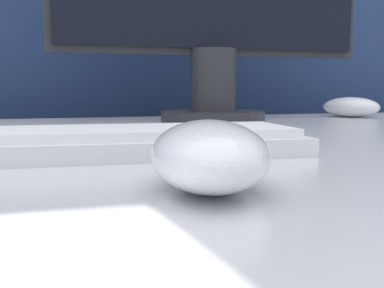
{
  "coord_description": "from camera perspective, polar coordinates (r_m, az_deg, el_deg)",
  "views": [
    {
      "loc": [
        -0.07,
        -0.42,
        0.8
      ],
      "look_at": [
        0.01,
        -0.14,
        0.77
      ],
      "focal_mm": 42.0,
      "sensor_mm": 36.0,
      "label": 1
    }
  ],
  "objects": [
    {
      "name": "partition_panel",
      "position": [
        1.1,
        -12.58,
        2.23
      ],
      "size": [
        5.0,
        0.03,
        1.44
      ],
      "color": "navy",
      "rests_on": "ground_plane"
    },
    {
      "name": "computer_mouse_far",
      "position": [
        1.01,
        19.51,
        4.44
      ],
      "size": [
        0.12,
        0.14,
        0.04
      ],
      "rotation": [
        0.0,
        0.0,
        0.47
      ],
      "color": "white",
      "rests_on": "desk"
    },
    {
      "name": "keyboard",
      "position": [
        0.41,
        -11.48,
        0.23
      ],
      "size": [
        0.37,
        0.13,
        0.02
      ],
      "rotation": [
        0.0,
        0.0,
        -0.06
      ],
      "color": "white",
      "rests_on": "desk"
    },
    {
      "name": "computer_mouse_near",
      "position": [
        0.26,
        2.22,
        -1.34
      ],
      "size": [
        0.09,
        0.13,
        0.04
      ],
      "rotation": [
        0.0,
        0.0,
        -0.24
      ],
      "color": "white",
      "rests_on": "desk"
    }
  ]
}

